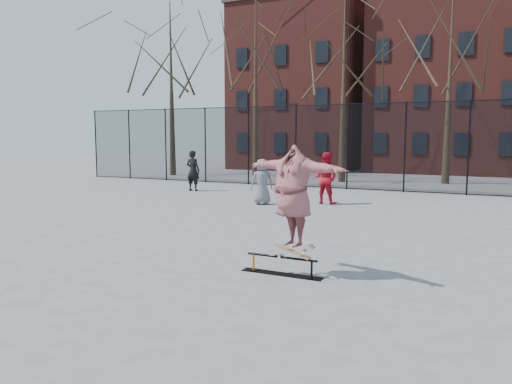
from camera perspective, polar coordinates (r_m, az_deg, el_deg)
The scene contains 10 objects.
ground at distance 11.31m, azimuth -1.51°, elevation -6.44°, with size 100.00×100.00×0.00m, color #5D5D61.
skate_rail at distance 9.23m, azimuth 2.96°, elevation -8.58°, with size 1.56×0.24×0.34m.
skateboard at distance 9.08m, azimuth 4.19°, elevation -7.18°, with size 0.74×0.18×0.09m, color #8E5C38, non-canonical shape.
skater at distance 8.91m, azimuth 4.24°, elevation -1.24°, with size 2.23×0.61×1.81m, color #4F327D.
bystander_grey at distance 18.27m, azimuth 0.70°, elevation 1.20°, with size 0.82×0.53×1.68m, color slate.
bystander_black at distance 22.91m, azimuth -7.22°, elevation 2.44°, with size 0.67×0.44×1.84m, color black.
bystander_red at distance 18.60m, azimuth 7.98°, elevation 1.59°, with size 0.93×0.72×1.91m, color #B30F1E.
fence at distance 23.32m, azimuth 13.71°, elevation 5.16°, with size 34.03×0.07×4.00m.
tree_row at distance 27.84m, azimuth 15.51°, elevation 16.27°, with size 33.66×7.46×10.67m.
rowhouses at distance 36.17m, azimuth 19.76°, elevation 11.75°, with size 29.00×7.00×13.00m.
Camera 1 is at (5.19, -9.72, 2.54)m, focal length 35.00 mm.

